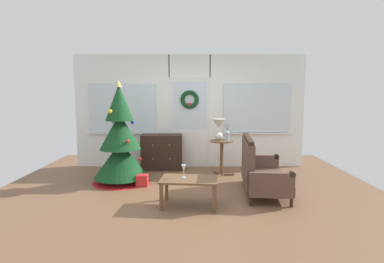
{
  "coord_description": "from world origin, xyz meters",
  "views": [
    {
      "loc": [
        0.05,
        -4.92,
        1.67
      ],
      "look_at": [
        0.05,
        0.55,
        1.0
      ],
      "focal_mm": 28.65,
      "sensor_mm": 36.0,
      "label": 1
    }
  ],
  "objects_px": {
    "wine_glass": "(184,168)",
    "gift_box": "(142,180)",
    "christmas_tree": "(121,145)",
    "settee_sofa": "(259,171)",
    "table_lamp": "(219,126)",
    "flower_vase": "(227,135)",
    "side_table": "(222,151)",
    "dresser_cabinet": "(162,152)",
    "coffee_table": "(189,183)"
  },
  "relations": [
    {
      "from": "wine_glass",
      "to": "gift_box",
      "type": "xyz_separation_m",
      "value": [
        -0.79,
        0.95,
        -0.46
      ]
    },
    {
      "from": "christmas_tree",
      "to": "settee_sofa",
      "type": "bearing_deg",
      "value": -14.17
    },
    {
      "from": "gift_box",
      "to": "christmas_tree",
      "type": "bearing_deg",
      "value": 150.33
    },
    {
      "from": "table_lamp",
      "to": "flower_vase",
      "type": "bearing_deg",
      "value": -32.01
    },
    {
      "from": "wine_glass",
      "to": "settee_sofa",
      "type": "bearing_deg",
      "value": 24.26
    },
    {
      "from": "settee_sofa",
      "to": "side_table",
      "type": "bearing_deg",
      "value": 115.46
    },
    {
      "from": "flower_vase",
      "to": "gift_box",
      "type": "xyz_separation_m",
      "value": [
        -1.62,
        -0.67,
        -0.74
      ]
    },
    {
      "from": "dresser_cabinet",
      "to": "side_table",
      "type": "distance_m",
      "value": 1.39
    },
    {
      "from": "settee_sofa",
      "to": "table_lamp",
      "type": "distance_m",
      "value": 1.44
    },
    {
      "from": "settee_sofa",
      "to": "side_table",
      "type": "height_order",
      "value": "settee_sofa"
    },
    {
      "from": "christmas_tree",
      "to": "dresser_cabinet",
      "type": "height_order",
      "value": "christmas_tree"
    },
    {
      "from": "dresser_cabinet",
      "to": "wine_glass",
      "type": "height_order",
      "value": "dresser_cabinet"
    },
    {
      "from": "settee_sofa",
      "to": "wine_glass",
      "type": "height_order",
      "value": "settee_sofa"
    },
    {
      "from": "christmas_tree",
      "to": "flower_vase",
      "type": "relative_size",
      "value": 5.48
    },
    {
      "from": "dresser_cabinet",
      "to": "side_table",
      "type": "height_order",
      "value": "dresser_cabinet"
    },
    {
      "from": "christmas_tree",
      "to": "dresser_cabinet",
      "type": "relative_size",
      "value": 2.1
    },
    {
      "from": "dresser_cabinet",
      "to": "coffee_table",
      "type": "height_order",
      "value": "dresser_cabinet"
    },
    {
      "from": "dresser_cabinet",
      "to": "flower_vase",
      "type": "bearing_deg",
      "value": -23.32
    },
    {
      "from": "table_lamp",
      "to": "gift_box",
      "type": "relative_size",
      "value": 2.13
    },
    {
      "from": "side_table",
      "to": "christmas_tree",
      "type": "bearing_deg",
      "value": -166.26
    },
    {
      "from": "side_table",
      "to": "coffee_table",
      "type": "bearing_deg",
      "value": -110.7
    },
    {
      "from": "christmas_tree",
      "to": "coffee_table",
      "type": "xyz_separation_m",
      "value": [
        1.31,
        -1.25,
        -0.35
      ]
    },
    {
      "from": "side_table",
      "to": "coffee_table",
      "type": "distance_m",
      "value": 1.85
    },
    {
      "from": "dresser_cabinet",
      "to": "table_lamp",
      "type": "distance_m",
      "value": 1.46
    },
    {
      "from": "settee_sofa",
      "to": "christmas_tree",
      "type": "bearing_deg",
      "value": 165.83
    },
    {
      "from": "coffee_table",
      "to": "flower_vase",
      "type": "bearing_deg",
      "value": 65.7
    },
    {
      "from": "table_lamp",
      "to": "christmas_tree",
      "type": "bearing_deg",
      "value": -164.71
    },
    {
      "from": "christmas_tree",
      "to": "settee_sofa",
      "type": "xyz_separation_m",
      "value": [
        2.49,
        -0.63,
        -0.33
      ]
    },
    {
      "from": "side_table",
      "to": "gift_box",
      "type": "distance_m",
      "value": 1.74
    },
    {
      "from": "christmas_tree",
      "to": "table_lamp",
      "type": "xyz_separation_m",
      "value": [
        1.9,
        0.52,
        0.31
      ]
    },
    {
      "from": "christmas_tree",
      "to": "gift_box",
      "type": "relative_size",
      "value": 9.29
    },
    {
      "from": "settee_sofa",
      "to": "gift_box",
      "type": "xyz_separation_m",
      "value": [
        -2.05,
        0.38,
        -0.27
      ]
    },
    {
      "from": "coffee_table",
      "to": "gift_box",
      "type": "distance_m",
      "value": 1.35
    },
    {
      "from": "christmas_tree",
      "to": "coffee_table",
      "type": "relative_size",
      "value": 2.17
    },
    {
      "from": "christmas_tree",
      "to": "gift_box",
      "type": "bearing_deg",
      "value": -29.67
    },
    {
      "from": "flower_vase",
      "to": "gift_box",
      "type": "relative_size",
      "value": 1.69
    },
    {
      "from": "coffee_table",
      "to": "christmas_tree",
      "type": "bearing_deg",
      "value": 136.35
    },
    {
      "from": "coffee_table",
      "to": "wine_glass",
      "type": "xyz_separation_m",
      "value": [
        -0.08,
        0.05,
        0.2
      ]
    },
    {
      "from": "coffee_table",
      "to": "wine_glass",
      "type": "distance_m",
      "value": 0.23
    },
    {
      "from": "wine_glass",
      "to": "side_table",
      "type": "bearing_deg",
      "value": 66.38
    },
    {
      "from": "settee_sofa",
      "to": "table_lamp",
      "type": "xyz_separation_m",
      "value": [
        -0.59,
        1.15,
        0.64
      ]
    },
    {
      "from": "side_table",
      "to": "gift_box",
      "type": "height_order",
      "value": "side_table"
    },
    {
      "from": "side_table",
      "to": "coffee_table",
      "type": "xyz_separation_m",
      "value": [
        -0.65,
        -1.73,
        -0.16
      ]
    },
    {
      "from": "table_lamp",
      "to": "side_table",
      "type": "bearing_deg",
      "value": -33.69
    },
    {
      "from": "side_table",
      "to": "wine_glass",
      "type": "relative_size",
      "value": 3.74
    },
    {
      "from": "dresser_cabinet",
      "to": "flower_vase",
      "type": "distance_m",
      "value": 1.57
    },
    {
      "from": "gift_box",
      "to": "settee_sofa",
      "type": "bearing_deg",
      "value": -10.45
    },
    {
      "from": "dresser_cabinet",
      "to": "settee_sofa",
      "type": "height_order",
      "value": "settee_sofa"
    },
    {
      "from": "christmas_tree",
      "to": "settee_sofa",
      "type": "distance_m",
      "value": 2.59
    },
    {
      "from": "coffee_table",
      "to": "table_lamp",
      "type": "bearing_deg",
      "value": 71.46
    }
  ]
}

